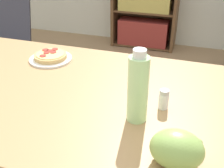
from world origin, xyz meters
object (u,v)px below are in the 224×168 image
drink_bottle (138,88)px  lounge_chair_near (1,49)px  salt_shaker (164,99)px  grape_bunch (177,149)px  pizza_on_plate (51,57)px

drink_bottle → lounge_chair_near: 2.27m
drink_bottle → salt_shaker: (0.08, 0.10, -0.09)m
grape_bunch → salt_shaker: grape_bunch is taller
grape_bunch → salt_shaker: size_ratio=1.97×
salt_shaker → lounge_chair_near: 2.26m
salt_shaker → pizza_on_plate: bearing=157.1°
pizza_on_plate → salt_shaker: size_ratio=2.79×
grape_bunch → salt_shaker: (-0.08, 0.27, -0.02)m
grape_bunch → salt_shaker: 0.28m
grape_bunch → lounge_chair_near: size_ratio=0.16×
grape_bunch → drink_bottle: bearing=131.3°
drink_bottle → lounge_chair_near: size_ratio=0.28×
lounge_chair_near → drink_bottle: bearing=-62.1°
salt_shaker → lounge_chair_near: size_ratio=0.08×
grape_bunch → drink_bottle: (-0.16, 0.18, 0.07)m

